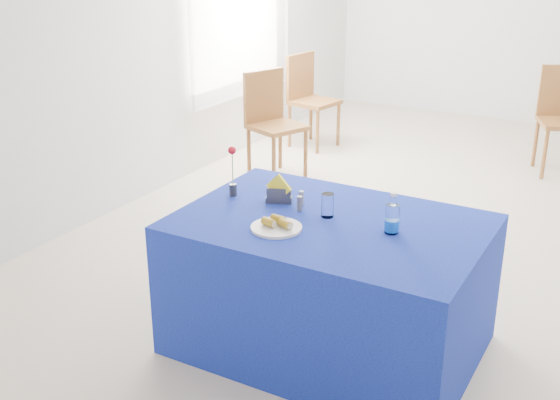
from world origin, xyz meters
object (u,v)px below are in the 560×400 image
object	(u,v)px
water_bottle	(392,219)
chair_win_a	(271,116)
blue_table	(329,285)
chair_win_b	(308,93)
plate	(276,228)

from	to	relation	value
water_bottle	chair_win_a	xyz separation A→B (m)	(-2.07, 2.36, -0.26)
blue_table	water_bottle	distance (m)	0.56
blue_table	water_bottle	xyz separation A→B (m)	(0.33, 0.02, 0.45)
chair_win_b	plate	bearing A→B (deg)	-144.69
plate	blue_table	xyz separation A→B (m)	(0.20, 0.23, -0.39)
water_bottle	blue_table	bearing A→B (deg)	-177.30
plate	water_bottle	size ratio (longest dim) A/B	1.23
blue_table	chair_win_b	world-z (taller)	chair_win_b
plate	chair_win_a	bearing A→B (deg)	120.58
plate	blue_table	world-z (taller)	plate
plate	chair_win_b	xyz separation A→B (m)	(-1.70, 3.65, -0.21)
plate	chair_win_a	distance (m)	3.03
water_bottle	chair_win_a	world-z (taller)	chair_win_a
blue_table	water_bottle	size ratio (longest dim) A/B	7.44
chair_win_b	chair_win_a	bearing A→B (deg)	-161.14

